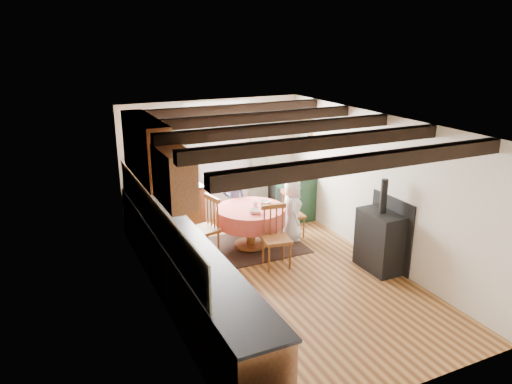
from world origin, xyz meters
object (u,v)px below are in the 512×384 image
dining_table (251,227)px  chair_near (277,237)px  aga_range (290,194)px  cast_iron_stove (381,225)px  chair_left (204,227)px  child_far (234,201)px  chair_right (293,214)px  cup (255,204)px  child_right (292,210)px

dining_table → chair_near: 0.87m
chair_near → aga_range: bearing=65.1°
dining_table → cast_iron_stove: 2.23m
chair_left → child_far: child_far is taller
chair_near → cast_iron_stove: 1.64m
cast_iron_stove → chair_right: bearing=108.9°
cast_iron_stove → cup: 2.14m
cast_iron_stove → aga_range: bearing=92.3°
chair_right → child_far: bearing=55.6°
chair_left → cup: bearing=80.6°
chair_near → child_far: size_ratio=0.84×
dining_table → chair_left: chair_left is taller
chair_left → child_right: (1.67, -0.01, 0.05)m
chair_near → chair_left: bearing=147.2°
chair_left → child_right: child_right is taller
chair_left → aga_range: size_ratio=1.03×
chair_left → child_right: 1.67m
aga_range → cast_iron_stove: (0.11, -2.69, 0.28)m
child_far → child_right: child_far is taller
chair_left → chair_right: size_ratio=1.17×
child_far → cup: child_far is taller
chair_left → child_far: size_ratio=0.87×
cup → dining_table: bearing=-174.6°
chair_left → dining_table: bearing=80.2°
dining_table → chair_right: (0.89, 0.09, 0.08)m
aga_range → child_right: size_ratio=0.88×
aga_range → child_right: (-0.57, -1.09, 0.11)m
aga_range → child_far: child_far is taller
chair_near → chair_left: size_ratio=0.97×
chair_right → chair_near: bearing=142.7°
chair_right → cast_iron_stove: size_ratio=0.60×
cast_iron_stove → chair_near: bearing=151.6°
aga_range → chair_left: bearing=-154.3°
chair_left → cup: (0.96, 0.03, 0.25)m
dining_table → cup: bearing=5.4°
cast_iron_stove → child_right: bearing=113.1°
chair_near → aga_range: chair_near is taller
chair_near → chair_left: chair_left is taller
cast_iron_stove → chair_left: bearing=145.6°
cast_iron_stove → child_right: 1.74m
child_right → cup: child_right is taller
cast_iron_stove → cup: bearing=130.3°
chair_right → cup: size_ratio=9.13×
dining_table → cup: size_ratio=12.36×
aga_range → cast_iron_stove: cast_iron_stove is taller
aga_range → child_right: bearing=-117.7°
cast_iron_stove → cup: cast_iron_stove is taller
child_right → chair_left: bearing=108.0°
aga_range → cast_iron_stove: size_ratio=0.68×
cast_iron_stove → child_right: (-0.68, 1.60, -0.17)m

